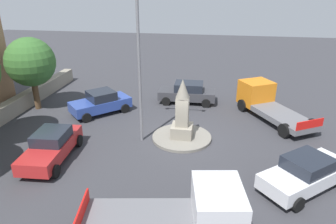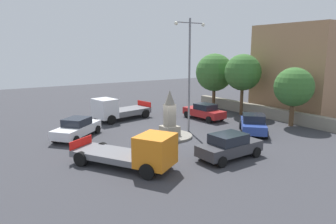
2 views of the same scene
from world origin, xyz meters
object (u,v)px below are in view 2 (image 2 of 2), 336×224
object	(u,v)px
car_blue_parked_left	(253,124)
tree_near_wall	(243,73)
car_dark_grey_near_island	(229,146)
truck_orange_parked_right	(137,152)
tree_far_corner	(294,87)
monument	(170,117)
car_white_far_side	(77,128)
corner_building	(304,70)
streetlamp	(189,66)
car_red_waiting	(204,111)
tree_mid_cluster	(214,73)
truck_white_passing	(116,110)

from	to	relation	value
car_blue_parked_left	tree_near_wall	world-z (taller)	tree_near_wall
car_dark_grey_near_island	truck_orange_parked_right	bearing A→B (deg)	-15.59
tree_near_wall	tree_far_corner	xyz separation A→B (m)	(-0.03, 5.83, -0.92)
monument	tree_near_wall	xyz separation A→B (m)	(-10.83, -2.91, 2.74)
car_white_far_side	truck_orange_parked_right	world-z (taller)	truck_orange_parked_right
monument	corner_building	xyz separation A→B (m)	(-16.84, -0.07, 2.95)
streetlamp	car_red_waiting	size ratio (longest dim) A/B	2.01
streetlamp	tree_mid_cluster	size ratio (longest dim) A/B	1.44
streetlamp	monument	bearing A→B (deg)	14.14
corner_building	tree_far_corner	bearing A→B (deg)	26.61
streetlamp	car_blue_parked_left	size ratio (longest dim) A/B	2.18
corner_building	tree_far_corner	world-z (taller)	corner_building
streetlamp	tree_near_wall	bearing A→B (deg)	-164.76
car_red_waiting	tree_far_corner	distance (m)	8.21
car_blue_parked_left	car_dark_grey_near_island	size ratio (longest dim) A/B	0.96
car_white_far_side	corner_building	bearing A→B (deg)	170.96
monument	tree_near_wall	size ratio (longest dim) A/B	0.56
car_white_far_side	car_dark_grey_near_island	distance (m)	11.51
car_dark_grey_near_island	truck_orange_parked_right	distance (m)	5.70
monument	car_white_far_side	distance (m)	7.03
truck_white_passing	tree_far_corner	size ratio (longest dim) A/B	1.13
tree_near_wall	tree_far_corner	world-z (taller)	tree_near_wall
car_dark_grey_near_island	corner_building	bearing A→B (deg)	-159.90
car_dark_grey_near_island	car_blue_parked_left	bearing A→B (deg)	-151.43
monument	car_blue_parked_left	distance (m)	6.72
truck_orange_parked_right	corner_building	distance (m)	22.72
car_blue_parked_left	tree_near_wall	distance (m)	8.30
streetlamp	car_dark_grey_near_island	distance (m)	8.16
car_dark_grey_near_island	tree_far_corner	world-z (taller)	tree_far_corner
car_blue_parked_left	tree_near_wall	size ratio (longest dim) A/B	0.67
truck_white_passing	corner_building	distance (m)	19.64
truck_orange_parked_right	tree_far_corner	bearing A→B (deg)	-174.62
car_white_far_side	streetlamp	bearing A→B (deg)	159.03
tree_far_corner	streetlamp	bearing A→B (deg)	-22.05
car_white_far_side	tree_far_corner	world-z (taller)	tree_far_corner
car_red_waiting	car_dark_grey_near_island	xyz separation A→B (m)	(5.90, 9.30, 0.03)
streetlamp	tree_far_corner	size ratio (longest dim) A/B	1.75
streetlamp	tree_near_wall	xyz separation A→B (m)	(-8.59, -2.34, -0.99)
car_dark_grey_near_island	truck_white_passing	xyz separation A→B (m)	(1.30, -13.56, 0.20)
car_red_waiting	tree_far_corner	xyz separation A→B (m)	(-4.62, 6.26, 2.63)
car_red_waiting	tree_far_corner	size ratio (longest dim) A/B	0.87
car_white_far_side	tree_mid_cluster	world-z (taller)	tree_mid_cluster
car_dark_grey_near_island	tree_mid_cluster	world-z (taller)	tree_mid_cluster
car_white_far_side	car_blue_parked_left	bearing A→B (deg)	151.19
truck_orange_parked_right	tree_mid_cluster	bearing A→B (deg)	-144.20
tree_mid_cluster	car_dark_grey_near_island	bearing A→B (deg)	51.23
car_blue_parked_left	tree_far_corner	xyz separation A→B (m)	(-4.84, 0.05, 2.61)
car_red_waiting	car_blue_parked_left	distance (m)	6.21
truck_white_passing	tree_near_wall	distance (m)	13.12
streetlamp	corner_building	size ratio (longest dim) A/B	0.99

